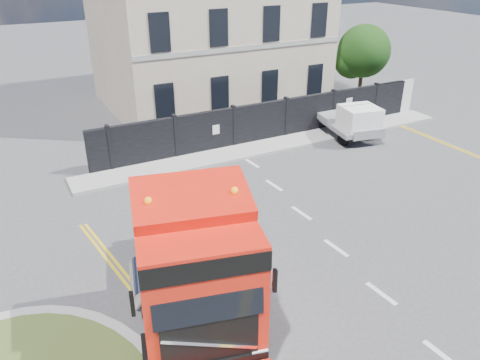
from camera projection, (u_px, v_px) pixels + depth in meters
ground at (251, 267)px, 14.34m from camera, size 120.00×120.00×0.00m
hoarding_fence at (278, 119)px, 23.78m from camera, size 18.80×0.25×2.00m
georgian_building at (205, 6)px, 27.39m from camera, size 12.30×10.30×12.80m
tree at (361, 54)px, 28.61m from camera, size 3.20×3.20×4.80m
pavement_far at (278, 144)px, 23.25m from camera, size 20.00×1.60×0.12m
truck at (194, 272)px, 11.18m from camera, size 4.05×7.21×4.08m
flatbed_pickup at (352, 120)px, 23.67m from camera, size 2.53×4.69×1.84m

